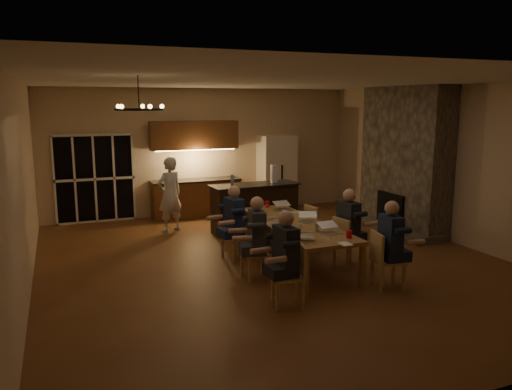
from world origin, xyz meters
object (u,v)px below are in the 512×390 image
object	(u,v)px
chair_right_near	(388,260)
person_right_near	(390,245)
refrigerator	(277,173)
bar_island	(255,208)
laptop_d	(308,216)
can_silver	(317,228)
laptop_b	(331,227)
redcup_far	(267,204)
laptop_c	(276,218)
redcup_near	(349,234)
chair_left_near	(288,275)
chandelier	(139,109)
laptop_f	(284,205)
chair_right_far	(319,227)
chair_left_far	(236,235)
mug_back	(254,212)
standing_person	(170,195)
mug_front	(300,226)
person_left_near	(286,259)
person_left_far	(234,223)
plate_left	(303,237)
person_left_mid	(257,239)
laptop_e	(256,206)
can_cola	(256,206)
bar_bottle	(232,180)
person_right_mid	(348,228)
mug_mid	(284,213)
bar_blender	(274,174)
chair_left_mid	(256,252)
dining_table	(292,243)
plate_far	(297,212)
chair_right_mid	(349,242)
plate_near	(325,227)
laptop_a	(304,232)
redcup_mid	(264,218)

from	to	relation	value
chair_right_near	person_right_near	world-z (taller)	person_right_near
refrigerator	bar_island	xyz separation A→B (m)	(-1.40, -1.95, -0.46)
laptop_d	can_silver	world-z (taller)	laptop_d
laptop_b	redcup_far	xyz separation A→B (m)	(-0.15, 2.31, -0.05)
laptop_c	redcup_near	bearing A→B (deg)	116.15
laptop_c	laptop_d	distance (m)	0.59
chair_left_near	chandelier	xyz separation A→B (m)	(-1.83, 0.90, 2.31)
laptop_f	redcup_near	bearing A→B (deg)	-89.79
chandelier	chair_right_far	bearing A→B (deg)	20.97
chair_left_far	mug_back	size ratio (longest dim) A/B	8.90
chair_left_far	standing_person	size ratio (longest dim) A/B	0.53
bar_island	redcup_far	world-z (taller)	bar_island
mug_front	person_left_near	bearing A→B (deg)	-124.30
person_left_far	plate_left	xyz separation A→B (m)	(0.60, -1.57, 0.07)
person_left_mid	laptop_e	distance (m)	1.74
can_cola	plate_left	size ratio (longest dim) A/B	0.53
person_left_mid	bar_bottle	world-z (taller)	person_left_mid
standing_person	person_right_mid	bearing A→B (deg)	101.46
chandelier	mug_mid	size ratio (longest dim) A/B	6.55
chair_left_near	bar_blender	distance (m)	4.41
chair_left_mid	mug_back	world-z (taller)	chair_left_mid
dining_table	can_silver	xyz separation A→B (m)	(0.10, -0.70, 0.44)
bar_island	chair_right_far	xyz separation A→B (m)	(0.68, -1.72, -0.10)
chair_left_mid	chair_left_far	xyz separation A→B (m)	(0.05, 1.12, 0.00)
plate_far	bar_blender	distance (m)	1.78
person_left_far	bar_bottle	size ratio (longest dim) A/B	5.75
chandelier	can_silver	distance (m)	3.41
person_right_near	plate_left	world-z (taller)	person_right_near
laptop_e	person_left_near	bearing A→B (deg)	67.44
chair_right_mid	mug_front	xyz separation A→B (m)	(-0.94, 0.07, 0.36)
chair_left_mid	person_left_mid	distance (m)	0.25
dining_table	person_left_mid	bearing A→B (deg)	-148.72
plate_near	plate_left	size ratio (longest dim) A/B	1.02
laptop_a	redcup_near	world-z (taller)	laptop_a
chair_left_near	bar_island	bearing A→B (deg)	178.23
chair_right_mid	standing_person	bearing A→B (deg)	25.03
bar_island	laptop_b	size ratio (longest dim) A/B	6.16
chandelier	person_left_mid	bearing A→B (deg)	6.84
chair_left_far	mug_mid	distance (m)	1.02
chair_right_near	redcup_near	distance (m)	0.71
person_right_near	redcup_mid	bearing A→B (deg)	40.00
chair_right_mid	mug_mid	distance (m)	1.40
mug_mid	laptop_c	bearing A→B (deg)	-125.85
refrigerator	laptop_c	xyz separation A→B (m)	(-1.91, -4.26, -0.14)
mug_front	chair_left_near	bearing A→B (deg)	-123.06
person_right_near	plate_left	bearing A→B (deg)	67.10
bar_island	plate_near	size ratio (longest dim) A/B	8.49
chair_left_far	bar_bottle	xyz separation A→B (m)	(0.52, 1.68, 0.76)
chair_left_mid	plate_far	distance (m)	1.80
laptop_b	redcup_far	size ratio (longest dim) A/B	2.67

